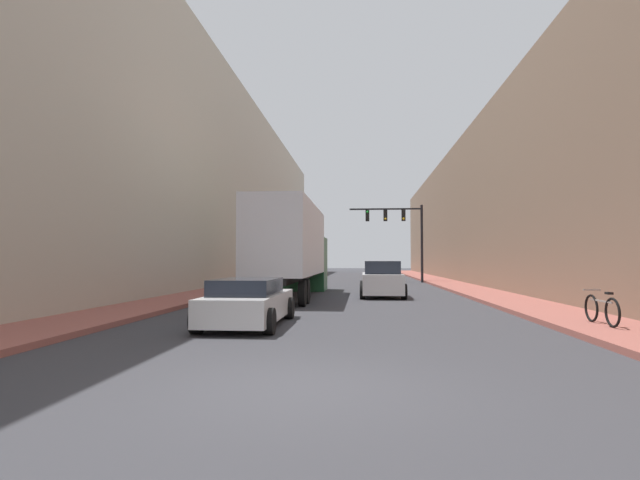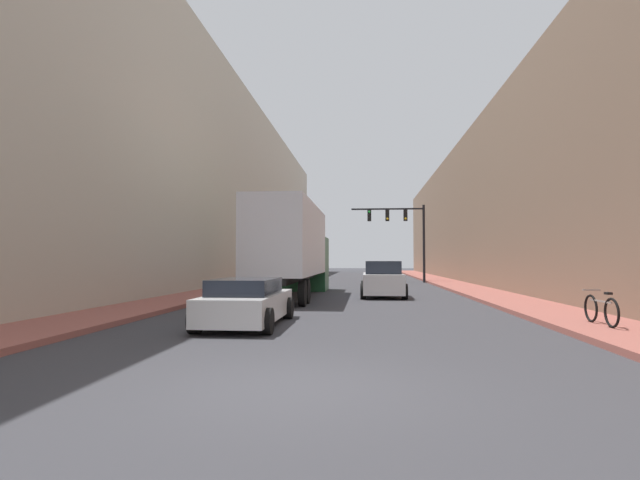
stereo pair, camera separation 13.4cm
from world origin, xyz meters
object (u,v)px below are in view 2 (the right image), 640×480
Objects in this scene: semi_truck at (294,248)px; parked_bicycle at (601,310)px; suv_car at (383,280)px; traffic_signal_gantry at (404,227)px; sedan_car at (247,302)px.

semi_truck is 6.92× the size of parked_bicycle.
suv_car is 2.53× the size of parked_bicycle.
traffic_signal_gantry is at bearing 96.10° from parked_bicycle.
parked_bicycle is at bearing -83.90° from traffic_signal_gantry.
sedan_car is 9.03m from parked_bicycle.
sedan_car is at bearing -103.25° from traffic_signal_gantry.
traffic_signal_gantry is at bearing 81.91° from suv_car.
suv_car reaches higher than parked_bicycle.
sedan_car is 0.75× the size of traffic_signal_gantry.
semi_truck is 2.74× the size of suv_car.
sedan_car is 11.59m from suv_car.
traffic_signal_gantry reaches higher than parked_bicycle.
semi_truck is 2.07× the size of traffic_signal_gantry.
suv_car reaches higher than sedan_car.
parked_bicycle is (9.03, -0.25, -0.09)m from sedan_car.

